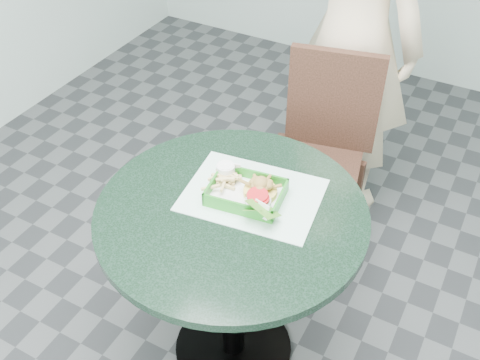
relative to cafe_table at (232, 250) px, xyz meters
The scene contains 10 objects.
floor 0.58m from the cafe_table, ahead, with size 4.00×5.00×0.02m, color #303335.
cafe_table is the anchor object (origin of this frame).
dining_chair 0.76m from the cafe_table, 88.65° to the left, with size 0.39×0.39×0.93m.
diner_person 1.18m from the cafe_table, 90.34° to the left, with size 0.76×0.50×2.09m, color beige.
placemat 0.20m from the cafe_table, 73.52° to the left, with size 0.43×0.32×0.00m, color silver.
food_basket 0.20m from the cafe_table, 76.44° to the left, with size 0.23×0.17×0.05m.
crab_sandwich 0.24m from the cafe_table, 56.27° to the left, with size 0.11×0.11×0.07m.
fries_pile 0.23m from the cafe_table, 124.74° to the left, with size 0.11×0.11×0.04m, color #D4BA74, non-canonical shape.
sauce_ramekin 0.27m from the cafe_table, 121.34° to the left, with size 0.06×0.06×0.03m.
garnish_cup 0.23m from the cafe_table, 15.04° to the left, with size 0.12×0.12×0.05m.
Camera 1 is at (0.63, -1.11, 1.98)m, focal length 42.00 mm.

